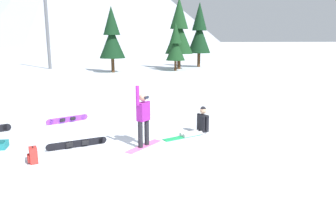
% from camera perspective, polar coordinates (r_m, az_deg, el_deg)
% --- Properties ---
extents(ground_plane, '(800.00, 800.00, 0.00)m').
position_cam_1_polar(ground_plane, '(9.33, -9.52, -9.37)').
color(ground_plane, silver).
extents(snowboarder_foreground, '(1.30, 1.20, 1.98)m').
position_cam_1_polar(snowboarder_foreground, '(9.88, -4.47, -2.36)').
color(snowboarder_foreground, pink).
rests_on(snowboarder_foreground, ground_plane).
extents(snowboarder_midground, '(1.77, 0.94, 1.00)m').
position_cam_1_polar(snowboarder_midground, '(11.34, 5.61, -3.56)').
color(snowboarder_midground, '#B7B7BC').
rests_on(snowboarder_midground, ground_plane).
extents(loose_snowboard_near_right, '(1.64, 0.79, 0.27)m').
position_cam_1_polar(loose_snowboard_near_right, '(13.52, -17.67, -2.49)').
color(loose_snowboard_near_right, '#993FD8').
rests_on(loose_snowboard_near_right, ground_plane).
extents(loose_snowboard_near_left, '(1.86, 0.52, 0.26)m').
position_cam_1_polar(loose_snowboard_near_left, '(10.36, -16.05, -6.72)').
color(loose_snowboard_near_left, black).
rests_on(loose_snowboard_near_left, ground_plane).
extents(backpack_red, '(0.32, 0.36, 0.47)m').
position_cam_1_polar(backpack_red, '(9.53, -23.18, -8.35)').
color(backpack_red, red).
rests_on(backpack_red, ground_plane).
extents(backpack_teal, '(0.36, 0.54, 0.27)m').
position_cam_1_polar(backpack_teal, '(11.18, -27.85, -6.34)').
color(backpack_teal, '#1E7A7F').
rests_on(backpack_teal, ground_plane).
extents(pine_tree_slender, '(3.17, 3.17, 7.95)m').
position_cam_1_polar(pine_tree_slender, '(36.67, 2.01, 13.27)').
color(pine_tree_slender, '#472D19').
rests_on(pine_tree_slender, ground_plane).
extents(pine_tree_leaning, '(2.63, 2.63, 6.65)m').
position_cam_1_polar(pine_tree_leaning, '(33.26, -10.09, 12.05)').
color(pine_tree_leaning, '#472D19').
rests_on(pine_tree_leaning, ground_plane).
extents(pine_tree_short, '(2.79, 2.79, 7.77)m').
position_cam_1_polar(pine_tree_short, '(39.62, 5.67, 12.96)').
color(pine_tree_short, '#472D19').
rests_on(pine_tree_short, ground_plane).
extents(pine_tree_twin, '(2.06, 2.06, 5.14)m').
position_cam_1_polar(pine_tree_twin, '(34.44, 1.37, 10.83)').
color(pine_tree_twin, '#472D19').
rests_on(pine_tree_twin, ground_plane).
extents(ski_lift_tower, '(2.91, 0.36, 11.41)m').
position_cam_1_polar(ski_lift_tower, '(39.38, -21.15, 15.37)').
color(ski_lift_tower, '#595B60').
rests_on(ski_lift_tower, ground_plane).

